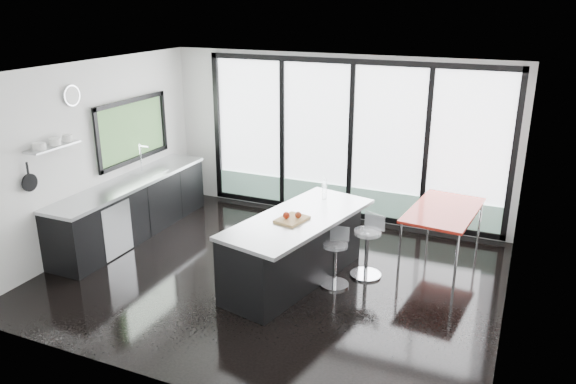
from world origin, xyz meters
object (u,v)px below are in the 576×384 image
at_px(bar_stool_far, 367,253).
at_px(red_table, 442,235).
at_px(bar_stool_near, 335,264).
at_px(island, 294,248).

relative_size(bar_stool_far, red_table, 0.45).
height_order(bar_stool_near, red_table, red_table).
bearing_deg(island, red_table, 39.25).
height_order(island, bar_stool_near, island).
bearing_deg(red_table, bar_stool_near, -131.52).
height_order(bar_stool_far, red_table, red_table).
distance_m(bar_stool_far, red_table, 1.24).
relative_size(island, red_table, 1.63).
height_order(bar_stool_near, bar_stool_far, bar_stool_far).
bearing_deg(island, bar_stool_near, 8.80).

